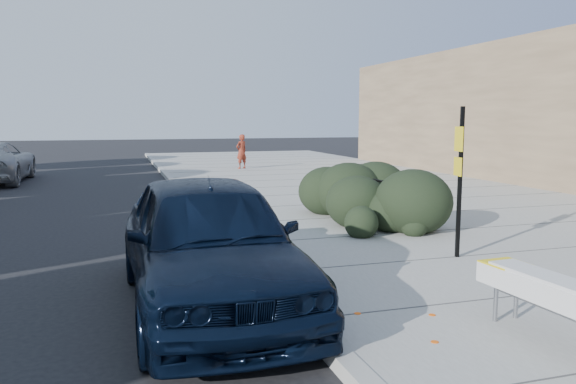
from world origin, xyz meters
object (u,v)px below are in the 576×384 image
bench (567,297)px  sign_post (459,172)px  pedestrian (241,152)px  sedan_navy (208,241)px  bike_rack (375,195)px

bench → sign_post: size_ratio=0.90×
bench → pedestrian: (1.32, 20.57, 0.26)m
bench → sedan_navy: sedan_navy is taller
bike_rack → sedan_navy: size_ratio=0.18×
bench → sedan_navy: 4.10m
bench → pedestrian: size_ratio=1.42×
bike_rack → sign_post: 3.60m
pedestrian → bike_rack: bearing=61.7°
pedestrian → bench: bearing=57.9°
bike_rack → sedan_navy: bearing=-141.5°
bike_rack → pedestrian: size_ratio=0.59×
bike_rack → pedestrian: pedestrian is taller
bike_rack → pedestrian: (-0.03, 13.59, 0.22)m
bike_rack → sign_post: (-0.24, -3.50, 0.84)m
bike_rack → sedan_navy: sedan_navy is taller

